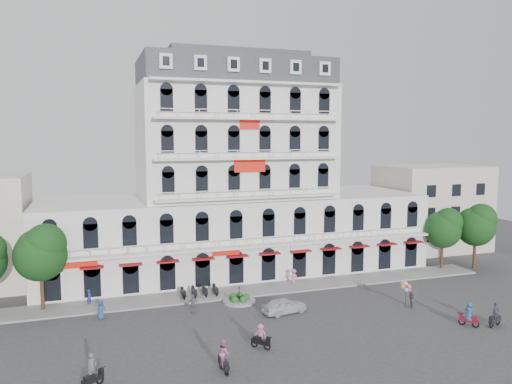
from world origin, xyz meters
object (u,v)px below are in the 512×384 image
object	(u,v)px
rider_center	(261,336)
rider_east	(469,314)
rider_west	(92,371)
rider_northeast	(495,315)
balloon_vendor	(409,294)
rider_southwest	(224,355)
parked_car	(284,306)

from	to	relation	value
rider_center	rider_east	bearing A→B (deg)	41.16
rider_west	rider_center	bearing A→B (deg)	-25.17
rider_west	rider_center	xyz separation A→B (m)	(12.22, 2.17, -0.08)
rider_northeast	balloon_vendor	xyz separation A→B (m)	(-4.18, 6.31, 0.25)
rider_northeast	balloon_vendor	world-z (taller)	balloon_vendor
rider_east	rider_northeast	xyz separation A→B (m)	(2.11, -0.73, -0.02)
rider_southwest	rider_center	distance (m)	4.61
rider_center	rider_southwest	bearing A→B (deg)	-97.02
rider_east	balloon_vendor	distance (m)	5.96
parked_car	rider_west	xyz separation A→B (m)	(-16.79, -8.75, 0.38)
parked_car	balloon_vendor	xyz separation A→B (m)	(11.72, -2.35, 0.58)
rider_southwest	rider_center	size ratio (longest dim) A/B	1.19
rider_southwest	balloon_vendor	world-z (taller)	balloon_vendor
rider_northeast	rider_southwest	bearing A→B (deg)	-16.77
parked_car	rider_northeast	world-z (taller)	rider_northeast
rider_east	rider_center	bearing A→B (deg)	47.67
rider_west	rider_southwest	distance (m)	8.60
rider_southwest	rider_center	world-z (taller)	rider_southwest
parked_car	rider_west	bearing A→B (deg)	107.80
rider_northeast	rider_center	distance (m)	20.57
balloon_vendor	rider_southwest	bearing A→B (deg)	-160.58
rider_east	balloon_vendor	world-z (taller)	balloon_vendor
balloon_vendor	rider_west	bearing A→B (deg)	-167.36
parked_car	rider_west	size ratio (longest dim) A/B	1.78
rider_northeast	rider_center	world-z (taller)	rider_northeast
parked_car	balloon_vendor	distance (m)	11.97
rider_southwest	balloon_vendor	distance (m)	21.14
rider_center	balloon_vendor	xyz separation A→B (m)	(16.29, 4.22, 0.28)
balloon_vendor	rider_east	bearing A→B (deg)	-69.68
rider_west	rider_southwest	xyz separation A→B (m)	(8.57, -0.64, 0.13)
rider_southwest	rider_east	distance (m)	22.05
parked_car	rider_center	size ratio (longest dim) A/B	2.13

